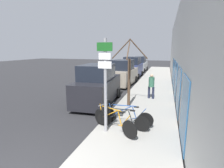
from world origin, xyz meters
TOP-DOWN VIEW (x-y plane):
  - ground_plane at (0.00, 11.20)m, footprint 80.00×80.00m
  - sidewalk_curb at (2.60, 14.00)m, footprint 3.20×32.00m
  - building_facade at (4.35, 13.92)m, footprint 0.23×32.00m
  - signpost at (1.49, 3.36)m, footprint 0.58×0.14m
  - bicycle_0 at (1.79, 3.45)m, footprint 2.02×1.15m
  - bicycle_1 at (2.06, 3.78)m, footprint 2.17×0.44m
  - bicycle_2 at (2.14, 4.17)m, footprint 2.21×0.44m
  - parked_car_0 at (-0.31, 7.08)m, footprint 2.32×4.65m
  - parked_car_1 at (-0.19, 12.95)m, footprint 2.26×4.49m
  - parked_car_2 at (-0.21, 17.84)m, footprint 2.16×4.19m
  - parked_car_3 at (-0.23, 23.83)m, footprint 2.04×4.71m
  - pedestrian_near at (2.76, 8.58)m, footprint 0.41×0.35m
  - street_tree at (1.69, 6.66)m, footprint 1.98×1.42m

SIDE VIEW (x-z plane):
  - ground_plane at x=0.00m, z-range 0.00..0.00m
  - sidewalk_curb at x=2.60m, z-range 0.00..0.15m
  - bicycle_1 at x=2.06m, z-range 0.09..0.94m
  - bicycle_2 at x=2.14m, z-range 0.09..0.96m
  - bicycle_0 at x=1.79m, z-range 0.08..1.01m
  - parked_car_3 at x=-0.23m, z-range -0.11..2.12m
  - parked_car_1 at x=-0.19m, z-range -0.11..2.23m
  - pedestrian_near at x=2.76m, z-range 0.27..1.87m
  - parked_car_0 at x=-0.31m, z-range -0.11..2.28m
  - parked_car_2 at x=-0.21m, z-range -0.12..2.30m
  - street_tree at x=1.69m, z-range -0.02..3.66m
  - signpost at x=1.49m, z-range 0.32..3.83m
  - building_facade at x=4.35m, z-range -0.03..6.47m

